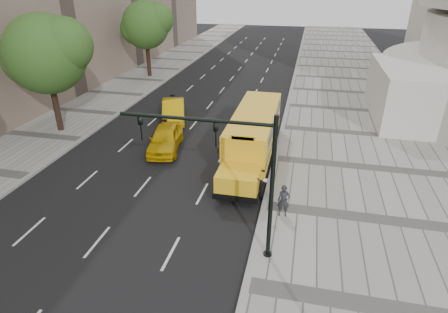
% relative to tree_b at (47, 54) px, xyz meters
% --- Properties ---
extents(ground, '(140.00, 140.00, 0.00)m').
position_rel_tree_b_xyz_m(ground, '(10.39, -1.33, -5.85)').
color(ground, black).
rests_on(ground, ground).
extents(sidewalk_museum, '(12.00, 140.00, 0.15)m').
position_rel_tree_b_xyz_m(sidewalk_museum, '(22.39, -1.33, -5.78)').
color(sidewalk_museum, gray).
rests_on(sidewalk_museum, ground).
extents(sidewalk_far, '(6.00, 140.00, 0.15)m').
position_rel_tree_b_xyz_m(sidewalk_far, '(-0.61, -1.33, -5.78)').
color(sidewalk_far, gray).
rests_on(sidewalk_far, ground).
extents(curb_museum, '(0.30, 140.00, 0.15)m').
position_rel_tree_b_xyz_m(curb_museum, '(16.39, -1.33, -5.78)').
color(curb_museum, gray).
rests_on(curb_museum, ground).
extents(curb_far, '(0.30, 140.00, 0.15)m').
position_rel_tree_b_xyz_m(curb_far, '(2.39, -1.33, -5.78)').
color(curb_far, gray).
rests_on(curb_far, ground).
extents(tree_b, '(6.26, 5.57, 8.59)m').
position_rel_tree_b_xyz_m(tree_b, '(0.00, 0.00, 0.00)').
color(tree_b, black).
rests_on(tree_b, ground).
extents(tree_c, '(5.80, 5.15, 8.34)m').
position_rel_tree_b_xyz_m(tree_c, '(-0.01, 17.24, -0.04)').
color(tree_c, black).
rests_on(tree_c, ground).
extents(school_bus, '(2.96, 11.56, 3.19)m').
position_rel_tree_b_xyz_m(school_bus, '(14.89, -1.10, -4.09)').
color(school_bus, yellow).
rests_on(school_bus, ground).
extents(taxi_near, '(2.74, 5.07, 1.64)m').
position_rel_tree_b_xyz_m(taxi_near, '(8.91, -1.32, -5.03)').
color(taxi_near, '#D4A305').
rests_on(taxi_near, ground).
extents(taxi_far, '(3.23, 5.23, 1.63)m').
position_rel_tree_b_xyz_m(taxi_far, '(7.50, 4.22, -5.04)').
color(taxi_far, '#D4A305').
rests_on(taxi_far, ground).
extents(pedestrian, '(0.63, 0.44, 1.66)m').
position_rel_tree_b_xyz_m(pedestrian, '(17.37, -7.63, -4.87)').
color(pedestrian, '#25262B').
rests_on(pedestrian, sidewalk_museum).
extents(traffic_signal, '(6.18, 0.36, 6.40)m').
position_rel_tree_b_xyz_m(traffic_signal, '(15.59, -10.67, -1.76)').
color(traffic_signal, black).
rests_on(traffic_signal, ground).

